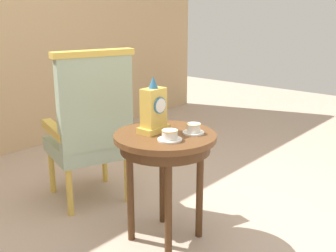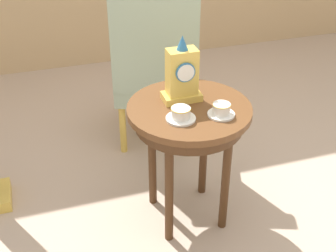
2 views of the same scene
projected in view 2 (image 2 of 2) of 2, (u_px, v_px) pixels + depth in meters
The scene contains 6 objects.
ground_plane at pixel (202, 209), 2.61m from camera, with size 10.00×10.00×0.00m, color #BCA38E.
side_table at pixel (189, 122), 2.27m from camera, with size 0.61×0.61×0.69m.
teacup_left at pixel (181, 114), 2.10m from camera, with size 0.14×0.14×0.06m.
teacup_right at pixel (221, 110), 2.13m from camera, with size 0.13×0.13×0.06m.
mantel_clock at pixel (182, 75), 2.20m from camera, with size 0.19×0.11×0.34m.
armchair at pixel (156, 64), 2.88m from camera, with size 0.69×0.68×1.14m.
Camera 2 is at (-0.78, -1.81, 1.78)m, focal length 48.85 mm.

